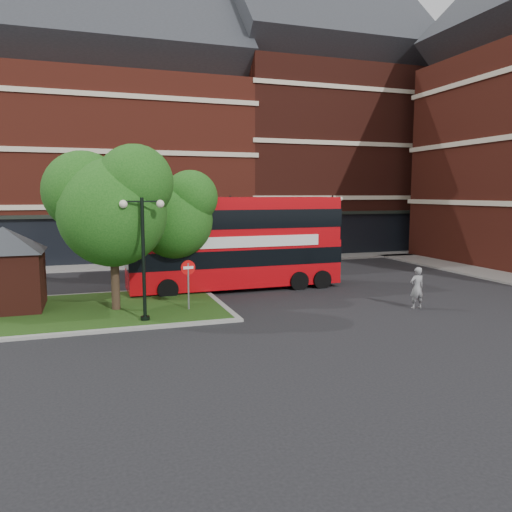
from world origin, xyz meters
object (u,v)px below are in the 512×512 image
object	(u,v)px
woman	(417,288)
car_white	(269,254)
bus	(235,237)
car_silver	(177,257)

from	to	relation	value
woman	car_white	size ratio (longest dim) A/B	0.40
woman	car_white	bearing A→B (deg)	-83.57
bus	car_silver	xyz separation A→B (m)	(-1.65, 9.14, -2.15)
woman	car_silver	size ratio (longest dim) A/B	0.45
woman	car_white	distance (m)	15.53
woman	car_silver	world-z (taller)	woman
car_silver	car_white	xyz separation A→B (m)	(6.69, -0.65, 0.06)
bus	car_white	bearing A→B (deg)	58.37
car_white	bus	bearing A→B (deg)	143.62
bus	woman	size ratio (longest dim) A/B	6.07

